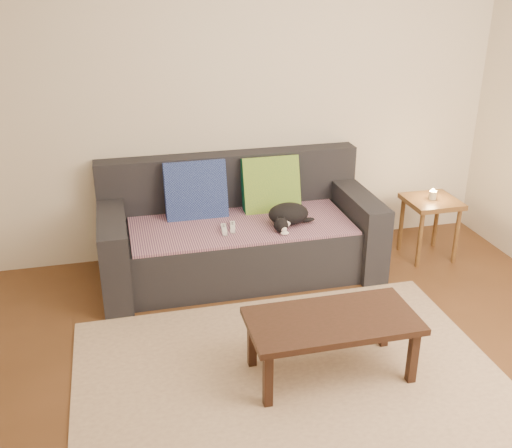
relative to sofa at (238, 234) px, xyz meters
name	(u,v)px	position (x,y,z in m)	size (l,w,h in m)	color
ground	(298,396)	(0.00, -1.57, -0.31)	(4.50, 4.50, 0.00)	brown
back_wall	(225,96)	(0.00, 0.43, 0.99)	(4.50, 0.04, 2.60)	beige
sofa	(238,234)	(0.00, 0.00, 0.00)	(2.10, 0.94, 0.87)	#232328
throw_blanket	(241,225)	(0.00, -0.09, 0.12)	(1.66, 0.74, 0.02)	#42274A
cushion_navy	(196,192)	(-0.30, 0.17, 0.32)	(0.48, 0.12, 0.48)	navy
cushion_green	(271,185)	(0.30, 0.17, 0.32)	(0.46, 0.11, 0.46)	#0C4D2F
cat	(288,215)	(0.34, -0.19, 0.21)	(0.39, 0.37, 0.16)	black
wii_remote_a	(233,227)	(-0.08, -0.17, 0.15)	(0.15, 0.04, 0.03)	white
wii_remote_b	(224,229)	(-0.15, -0.20, 0.15)	(0.15, 0.04, 0.03)	white
side_table	(431,209)	(1.57, -0.13, 0.11)	(0.41, 0.41, 0.51)	brown
candle	(433,195)	(1.57, -0.13, 0.24)	(0.06, 0.06, 0.09)	beige
rug	(290,378)	(0.00, -1.42, -0.30)	(2.50, 1.80, 0.01)	tan
coffee_table	(332,325)	(0.24, -1.43, 0.03)	(0.98, 0.49, 0.39)	black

